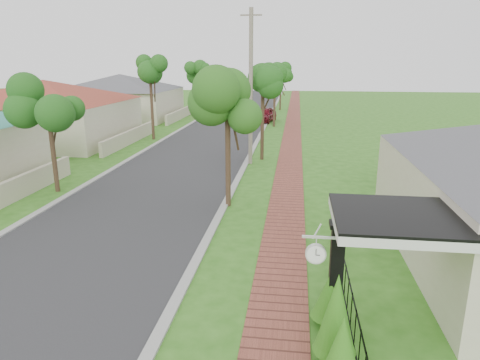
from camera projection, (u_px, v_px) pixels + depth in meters
The scene contains 16 objects.
ground at pixel (159, 288), 11.57m from camera, with size 160.00×160.00×0.00m, color #2E6718.
road at pixel (205, 145), 31.04m from camera, with size 7.00×120.00×0.02m, color #28282B.
kerb_right at pixel (255, 147), 30.59m from camera, with size 0.30×120.00×0.10m, color #9E9E99.
kerb_left at pixel (156, 144), 31.50m from camera, with size 0.30×120.00×0.10m, color #9E9E99.
sidewalk at pixel (291, 148), 30.26m from camera, with size 1.50×120.00×0.03m, color brown.
porch_post at pixel (336, 280), 9.74m from camera, with size 0.48×0.48×2.52m.
picket_fence at pixel (345, 282), 10.81m from camera, with size 0.03×8.02×1.00m.
street_trees at pixel (222, 78), 36.34m from camera, with size 10.70×37.65×5.89m.
hedge_row at pixel (336, 327), 8.44m from camera, with size 0.80×3.27×2.04m.
far_house_red at pixel (47, 111), 31.91m from camera, with size 15.56×15.56×4.60m.
far_house_grey at pixel (121, 96), 45.28m from camera, with size 15.56×15.56×4.60m.
parked_car_red at pixel (265, 115), 42.73m from camera, with size 1.70×4.22×1.44m, color #600E17.
parked_car_white at pixel (251, 115), 43.30m from camera, with size 1.37×3.92×1.29m, color silver.
near_tree at pixel (228, 109), 17.06m from camera, with size 1.99×1.99×5.10m.
utility_pole at pixel (251, 88), 24.40m from camera, with size 1.20×0.24×8.74m.
station_clock at pixel (316, 252), 9.20m from camera, with size 0.75×0.13×0.64m.
Camera 1 is at (3.53, -9.98, 5.93)m, focal length 32.00 mm.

